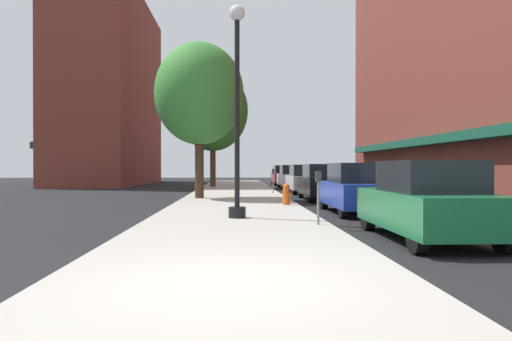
{
  "coord_description": "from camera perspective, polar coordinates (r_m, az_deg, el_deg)",
  "views": [
    {
      "loc": [
        0.05,
        -5.9,
        1.54
      ],
      "look_at": [
        1.27,
        23.92,
        1.31
      ],
      "focal_mm": 33.82,
      "sensor_mm": 36.0,
      "label": 1
    }
  ],
  "objects": [
    {
      "name": "tree_mid",
      "position": [
        22.19,
        -6.72,
        8.98
      ],
      "size": [
        4.03,
        4.03,
        7.05
      ],
      "color": "#422D1E",
      "rests_on": "sidewalk_slab"
    },
    {
      "name": "fire_hydrant",
      "position": [
        17.98,
        3.61,
        -2.8
      ],
      "size": [
        0.33,
        0.26,
        0.79
      ],
      "color": "#E05614",
      "rests_on": "sidewalk_slab"
    },
    {
      "name": "parking_meter_far",
      "position": [
        11.89,
        7.37,
        -2.39
      ],
      "size": [
        0.14,
        0.09,
        1.31
      ],
      "color": "slate",
      "rests_on": "sidewalk_slab"
    },
    {
      "name": "building_far_background",
      "position": [
        44.78,
        -16.82,
        8.8
      ],
      "size": [
        6.8,
        18.0,
        16.16
      ],
      "color": "brown",
      "rests_on": "ground"
    },
    {
      "name": "tree_near",
      "position": [
        34.87,
        -5.13,
        7.06
      ],
      "size": [
        5.04,
        5.04,
        8.35
      ],
      "color": "#422D1E",
      "rests_on": "sidewalk_slab"
    },
    {
      "name": "ground_plane",
      "position": [
        24.27,
        7.05,
        -3.19
      ],
      "size": [
        90.0,
        90.0,
        0.0
      ],
      "primitive_type": "plane",
      "color": "black"
    },
    {
      "name": "parking_meter_near",
      "position": [
        26.1,
        2.06,
        -0.85
      ],
      "size": [
        0.14,
        0.09,
        1.31
      ],
      "color": "slate",
      "rests_on": "sidewalk_slab"
    },
    {
      "name": "car_blue",
      "position": [
        16.2,
        11.79,
        -2.14
      ],
      "size": [
        1.8,
        4.3,
        1.66
      ],
      "rotation": [
        0.0,
        0.0,
        0.04
      ],
      "color": "black",
      "rests_on": "ground"
    },
    {
      "name": "car_black",
      "position": [
        22.35,
        7.85,
        -1.43
      ],
      "size": [
        1.8,
        4.3,
        1.66
      ],
      "rotation": [
        0.0,
        0.0,
        -0.03
      ],
      "color": "black",
      "rests_on": "ground"
    },
    {
      "name": "car_white",
      "position": [
        34.35,
        4.27,
        -0.77
      ],
      "size": [
        1.8,
        4.3,
        1.66
      ],
      "rotation": [
        0.0,
        0.0,
        0.04
      ],
      "color": "black",
      "rests_on": "ground"
    },
    {
      "name": "car_silver",
      "position": [
        27.98,
        5.78,
        -1.05
      ],
      "size": [
        1.8,
        4.3,
        1.66
      ],
      "rotation": [
        0.0,
        0.0,
        0.02
      ],
      "color": "black",
      "rests_on": "ground"
    },
    {
      "name": "car_red",
      "position": [
        40.39,
        3.27,
        -0.59
      ],
      "size": [
        1.8,
        4.3,
        1.66
      ],
      "rotation": [
        0.0,
        0.0,
        0.04
      ],
      "color": "black",
      "rests_on": "ground"
    },
    {
      "name": "sidewalk_slab",
      "position": [
        24.94,
        -2.45,
        -2.95
      ],
      "size": [
        4.8,
        50.0,
        0.12
      ],
      "primitive_type": "cube",
      "color": "#A8A399",
      "rests_on": "ground"
    },
    {
      "name": "lamppost",
      "position": [
        13.47,
        -2.25,
        7.55
      ],
      "size": [
        0.48,
        0.48,
        5.9
      ],
      "color": "black",
      "rests_on": "sidewalk_slab"
    },
    {
      "name": "car_green",
      "position": [
        10.65,
        19.51,
        -3.5
      ],
      "size": [
        1.8,
        4.3,
        1.66
      ],
      "rotation": [
        0.0,
        0.0,
        0.04
      ],
      "color": "black",
      "rests_on": "ground"
    }
  ]
}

